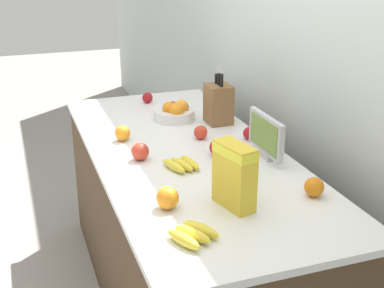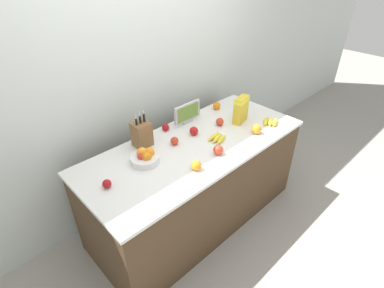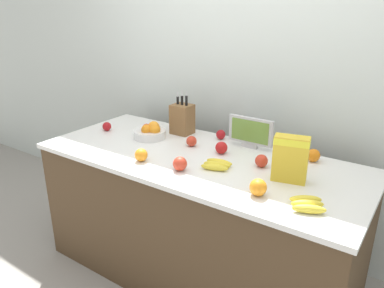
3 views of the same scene
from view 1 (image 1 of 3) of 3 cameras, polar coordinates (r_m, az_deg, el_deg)
name	(u,v)px [view 1 (image 1 of 3)]	position (r m, az deg, el deg)	size (l,w,h in m)	color
wall_back	(312,55)	(2.71, 12.70, 9.27)	(9.00, 0.06, 2.60)	silver
counter	(187,231)	(2.76, -0.58, -9.24)	(2.07, 0.88, 0.88)	#4C3823
knife_block	(218,104)	(2.93, 2.84, 4.31)	(0.14, 0.13, 0.32)	brown
small_monitor	(266,135)	(2.47, 7.88, 0.92)	(0.31, 0.03, 0.21)	#B7B7BC
cereal_box	(234,173)	(2.00, 4.55, -3.08)	(0.20, 0.12, 0.25)	gold
fruit_bowl	(175,112)	(3.00, -1.83, 3.40)	(0.23, 0.23, 0.11)	silver
banana_bunch_left	(182,164)	(2.37, -1.08, -2.17)	(0.18, 0.15, 0.04)	yellow
banana_bunch_right	(192,234)	(1.84, 0.05, -9.60)	(0.20, 0.19, 0.04)	yellow
apple_front	(234,174)	(2.24, 4.45, -3.19)	(0.07, 0.07, 0.07)	red
apple_near_bananas	(250,133)	(2.72, 6.16, 1.14)	(0.07, 0.07, 0.07)	#A31419
apple_rear	(147,98)	(3.33, -4.77, 4.95)	(0.07, 0.07, 0.07)	#A31419
apple_middle	(140,152)	(2.47, -5.55, -0.80)	(0.08, 0.08, 0.08)	red
apple_by_knife_block	(217,147)	(2.51, 2.73, -0.37)	(0.08, 0.08, 0.08)	red
apple_leftmost	(201,132)	(2.71, 0.92, 1.25)	(0.07, 0.07, 0.07)	red
orange_by_cereal	(122,133)	(2.71, -7.43, 1.16)	(0.08, 0.08, 0.08)	orange
orange_mid_left	(314,187)	(2.17, 12.90, -4.50)	(0.08, 0.08, 0.08)	orange
orange_front_left	(167,198)	(2.02, -2.64, -5.76)	(0.09, 0.09, 0.09)	orange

